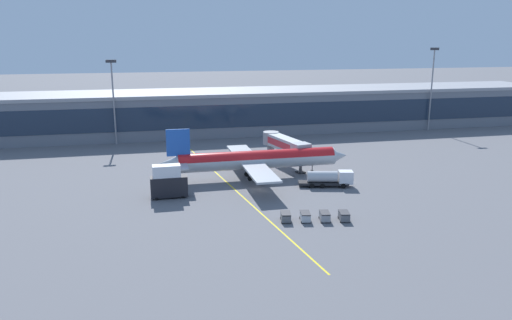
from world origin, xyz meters
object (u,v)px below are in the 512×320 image
fuel_tanker (329,178)px  baggage_cart_2 (325,216)px  baggage_cart_1 (305,216)px  baggage_cart_0 (286,217)px  baggage_cart_3 (344,216)px  catering_lift (168,182)px  main_airliner (256,160)px

fuel_tanker → baggage_cart_2: size_ratio=3.83×
fuel_tanker → baggage_cart_1: fuel_tanker is taller
baggage_cart_1 → baggage_cart_2: size_ratio=1.00×
baggage_cart_0 → baggage_cart_3: bearing=-10.9°
catering_lift → baggage_cart_2: (24.22, -17.95, -2.28)m
main_airliner → baggage_cart_3: 29.24m
baggage_cart_0 → baggage_cart_1: (3.14, -0.61, 0.00)m
catering_lift → baggage_cart_3: size_ratio=2.35×
main_airliner → baggage_cart_0: main_airliner is taller
main_airliner → baggage_cart_2: bearing=-79.1°
fuel_tanker → baggage_cart_0: fuel_tanker is taller
fuel_tanker → baggage_cart_2: fuel_tanker is taller
fuel_tanker → baggage_cart_3: 19.08m
catering_lift → baggage_cart_0: bearing=-43.0°
main_airliner → catering_lift: main_airliner is taller
catering_lift → baggage_cart_1: bearing=-39.5°
fuel_tanker → baggage_cart_3: size_ratio=3.83×
baggage_cart_0 → baggage_cart_1: 3.20m
fuel_tanker → baggage_cart_0: 21.79m
fuel_tanker → baggage_cart_1: size_ratio=3.83×
baggage_cart_0 → baggage_cart_2: size_ratio=1.00×
fuel_tanker → baggage_cart_0: size_ratio=3.83×
main_airliner → baggage_cart_3: size_ratio=14.13×
main_airliner → baggage_cart_0: size_ratio=14.13×
main_airliner → baggage_cart_1: bearing=-85.4°
baggage_cart_1 → baggage_cart_2: bearing=-10.9°
catering_lift → baggage_cart_2: bearing=-36.5°
baggage_cart_0 → baggage_cart_2: same height
fuel_tanker → baggage_cart_0: (-13.97, -16.69, -0.96)m
baggage_cart_1 → baggage_cart_2: (3.14, -0.61, 0.00)m
main_airliner → baggage_cart_0: 26.23m
main_airliner → baggage_cart_3: main_airliner is taller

